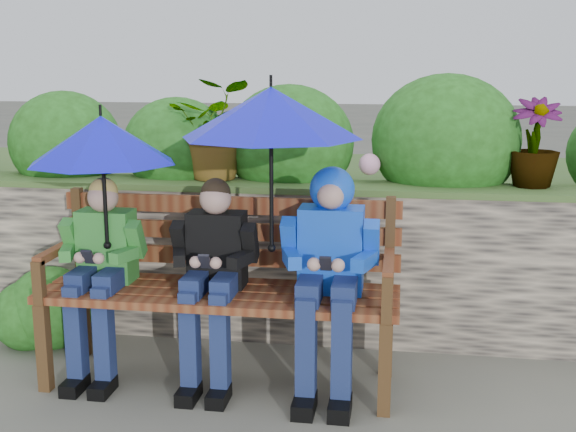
% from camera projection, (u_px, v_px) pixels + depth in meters
% --- Properties ---
extents(ground, '(60.00, 60.00, 0.00)m').
position_uv_depth(ground, '(285.00, 381.00, 4.14)').
color(ground, '#53554B').
rests_on(ground, ground).
extents(garden_backdrop, '(8.00, 2.88, 1.86)m').
position_uv_depth(garden_backdrop, '(316.00, 215.00, 5.54)').
color(garden_backdrop, '#33302D').
rests_on(garden_backdrop, ground).
extents(park_bench, '(2.00, 0.59, 1.06)m').
position_uv_depth(park_bench, '(222.00, 277.00, 4.10)').
color(park_bench, '#452D17').
rests_on(park_bench, ground).
extents(boy_left, '(0.46, 0.54, 1.16)m').
position_uv_depth(boy_left, '(101.00, 265.00, 4.10)').
color(boy_left, '#248129').
rests_on(boy_left, ground).
extents(boy_middle, '(0.47, 0.55, 1.17)m').
position_uv_depth(boy_middle, '(213.00, 269.00, 4.00)').
color(boy_middle, black).
rests_on(boy_middle, ground).
extents(boy_right, '(0.53, 0.64, 1.24)m').
position_uv_depth(boy_right, '(329.00, 260.00, 3.89)').
color(boy_right, blue).
rests_on(boy_right, ground).
extents(umbrella_left, '(0.83, 0.83, 0.81)m').
position_uv_depth(umbrella_left, '(102.00, 140.00, 3.94)').
color(umbrella_left, '#0C10E1').
rests_on(umbrella_left, ground).
extents(umbrella_right, '(0.97, 0.97, 0.95)m').
position_uv_depth(umbrella_right, '(271.00, 113.00, 3.76)').
color(umbrella_right, '#0C10E1').
rests_on(umbrella_right, ground).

